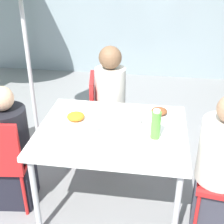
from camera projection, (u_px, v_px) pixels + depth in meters
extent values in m
plane|color=gray|center=(112.00, 201.00, 2.78)|extent=(24.00, 24.00, 0.00)
cube|color=white|center=(112.00, 131.00, 2.44)|extent=(1.15, 0.94, 0.04)
cylinder|color=#B7B7B7|center=(35.00, 197.00, 2.32)|extent=(0.04, 0.04, 0.71)
cylinder|color=#B7B7B7|center=(176.00, 213.00, 2.19)|extent=(0.04, 0.04, 0.71)
cylinder|color=#B7B7B7|center=(66.00, 139.00, 3.04)|extent=(0.04, 0.04, 0.71)
cylinder|color=#B7B7B7|center=(173.00, 147.00, 2.90)|extent=(0.04, 0.04, 0.71)
cube|color=red|center=(6.00, 159.00, 2.60)|extent=(0.44, 0.44, 0.04)
cylinder|color=red|center=(35.00, 169.00, 2.85)|extent=(0.03, 0.03, 0.42)
cylinder|color=red|center=(24.00, 195.00, 2.55)|extent=(0.03, 0.03, 0.42)
cube|color=black|center=(16.00, 179.00, 2.69)|extent=(0.33, 0.33, 0.46)
cylinder|color=black|center=(8.00, 135.00, 2.48)|extent=(0.33, 0.33, 0.45)
sphere|color=tan|center=(1.00, 99.00, 2.34)|extent=(0.19, 0.19, 0.19)
cube|color=red|center=(224.00, 181.00, 2.35)|extent=(0.45, 0.45, 0.04)
cylinder|color=red|center=(196.00, 215.00, 2.36)|extent=(0.03, 0.03, 0.42)
cylinder|color=red|center=(198.00, 186.00, 2.65)|extent=(0.03, 0.03, 0.42)
cube|color=#383842|center=(213.00, 201.00, 2.46)|extent=(0.36, 0.36, 0.46)
cylinder|color=beige|center=(223.00, 151.00, 2.24)|extent=(0.35, 0.35, 0.49)
cube|color=red|center=(110.00, 116.00, 3.26)|extent=(0.46, 0.46, 0.04)
cube|color=red|center=(92.00, 96.00, 3.15)|extent=(0.10, 0.40, 0.42)
cylinder|color=red|center=(125.00, 127.00, 3.52)|extent=(0.03, 0.03, 0.42)
cylinder|color=red|center=(127.00, 143.00, 3.22)|extent=(0.03, 0.03, 0.42)
cylinder|color=red|center=(95.00, 127.00, 3.52)|extent=(0.03, 0.03, 0.42)
cylinder|color=red|center=(94.00, 144.00, 3.21)|extent=(0.03, 0.03, 0.42)
cube|color=#383842|center=(110.00, 136.00, 3.32)|extent=(0.31, 0.31, 0.46)
cylinder|color=beige|center=(110.00, 94.00, 3.09)|extent=(0.30, 0.30, 0.52)
sphere|color=brown|center=(110.00, 58.00, 2.91)|extent=(0.22, 0.22, 0.22)
cylinder|color=#333333|center=(38.00, 135.00, 3.71)|extent=(0.36, 0.36, 0.05)
cylinder|color=#BCBCBC|center=(25.00, 37.00, 3.16)|extent=(0.04, 0.04, 2.40)
cylinder|color=white|center=(159.00, 115.00, 2.62)|extent=(0.24, 0.24, 0.01)
ellipsoid|color=brown|center=(159.00, 111.00, 2.60)|extent=(0.13, 0.13, 0.05)
cylinder|color=white|center=(76.00, 120.00, 2.54)|extent=(0.26, 0.26, 0.01)
ellipsoid|color=orange|center=(76.00, 116.00, 2.52)|extent=(0.14, 0.14, 0.06)
cylinder|color=#51A338|center=(156.00, 125.00, 2.27)|extent=(0.07, 0.07, 0.21)
cylinder|color=white|center=(157.00, 111.00, 2.22)|extent=(0.05, 0.05, 0.02)
cylinder|color=white|center=(93.00, 129.00, 2.35)|extent=(0.07, 0.07, 0.08)
cylinder|color=white|center=(131.00, 121.00, 2.48)|extent=(0.16, 0.16, 0.06)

